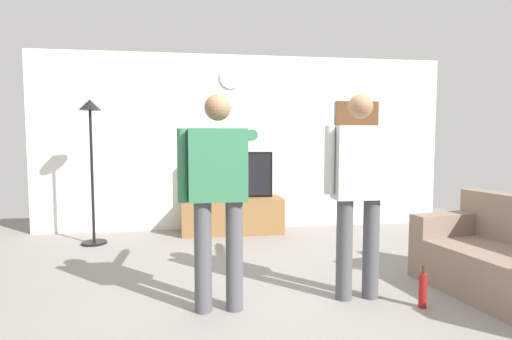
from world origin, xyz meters
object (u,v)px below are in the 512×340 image
at_px(floor_lamp, 91,141).
at_px(beverage_bottle, 423,290).
at_px(wall_clock, 231,78).
at_px(framed_picture, 357,118).
at_px(tv_stand, 233,215).
at_px(person_standing_nearer_lamp, 218,188).
at_px(person_standing_nearer_couch, 358,183).
at_px(television, 232,175).

bearing_deg(floor_lamp, beverage_bottle, -37.12).
xyz_separation_m(wall_clock, framed_picture, (2.05, 0.00, -0.60)).
height_order(tv_stand, framed_picture, framed_picture).
distance_m(person_standing_nearer_lamp, beverage_bottle, 1.89).
relative_size(person_standing_nearer_couch, beverage_bottle, 4.98).
height_order(television, wall_clock, wall_clock).
distance_m(television, wall_clock, 1.50).
relative_size(floor_lamp, beverage_bottle, 5.38).
height_order(wall_clock, framed_picture, wall_clock).
relative_size(television, wall_clock, 3.59).
bearing_deg(person_standing_nearer_couch, tv_stand, 109.18).
xyz_separation_m(floor_lamp, person_standing_nearer_couch, (2.79, -2.18, -0.36)).
relative_size(floor_lamp, person_standing_nearer_lamp, 1.10).
bearing_deg(wall_clock, framed_picture, 0.14).
bearing_deg(floor_lamp, person_standing_nearer_couch, -38.10).
relative_size(wall_clock, floor_lamp, 0.18).
bearing_deg(tv_stand, person_standing_nearer_lamp, -96.93).
relative_size(tv_stand, person_standing_nearer_couch, 0.84).
xyz_separation_m(wall_clock, person_standing_nearer_couch, (0.89, -2.85, -1.33)).
height_order(tv_stand, person_standing_nearer_couch, person_standing_nearer_couch).
bearing_deg(person_standing_nearer_couch, framed_picture, 67.98).
height_order(framed_picture, floor_lamp, framed_picture).
bearing_deg(wall_clock, beverage_bottle, -66.60).
bearing_deg(beverage_bottle, television, 115.14).
bearing_deg(tv_stand, person_standing_nearer_couch, -70.82).
relative_size(floor_lamp, person_standing_nearer_couch, 1.08).
xyz_separation_m(tv_stand, person_standing_nearer_lamp, (-0.32, -2.64, 0.74)).
relative_size(wall_clock, person_standing_nearer_lamp, 0.19).
bearing_deg(floor_lamp, wall_clock, 19.37).
height_order(framed_picture, beverage_bottle, framed_picture).
bearing_deg(tv_stand, wall_clock, 90.00).
relative_size(tv_stand, person_standing_nearer_lamp, 0.85).
height_order(framed_picture, person_standing_nearer_lamp, framed_picture).
height_order(wall_clock, person_standing_nearer_lamp, wall_clock).
distance_m(tv_stand, television, 0.61).
relative_size(person_standing_nearer_lamp, beverage_bottle, 4.89).
distance_m(person_standing_nearer_couch, beverage_bottle, 1.02).
bearing_deg(floor_lamp, framed_picture, 9.67).
distance_m(person_standing_nearer_lamp, person_standing_nearer_couch, 1.21).
distance_m(wall_clock, framed_picture, 2.13).
bearing_deg(framed_picture, floor_lamp, -170.33).
distance_m(tv_stand, person_standing_nearer_lamp, 2.76).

